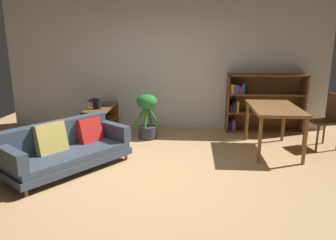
% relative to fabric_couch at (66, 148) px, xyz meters
% --- Properties ---
extents(ground_plane, '(8.16, 8.16, 0.00)m').
position_rel_fabric_couch_xyz_m(ground_plane, '(1.26, -0.24, -0.32)').
color(ground_plane, tan).
extents(back_wall_panel, '(6.80, 0.10, 2.70)m').
position_rel_fabric_couch_xyz_m(back_wall_panel, '(1.26, 2.46, 1.03)').
color(back_wall_panel, silver).
rests_on(back_wall_panel, ground_plane).
extents(fabric_couch, '(1.69, 1.90, 0.73)m').
position_rel_fabric_couch_xyz_m(fabric_couch, '(0.00, 0.00, 0.00)').
color(fabric_couch, brown).
rests_on(fabric_couch, ground_plane).
extents(media_console, '(0.44, 1.10, 0.59)m').
position_rel_fabric_couch_xyz_m(media_console, '(0.06, 1.69, -0.03)').
color(media_console, brown).
rests_on(media_console, ground_plane).
extents(open_laptop, '(0.42, 0.30, 0.11)m').
position_rel_fabric_couch_xyz_m(open_laptop, '(-0.01, 1.91, 0.29)').
color(open_laptop, '#333338').
rests_on(open_laptop, media_console).
extents(desk_speaker, '(0.15, 0.15, 0.21)m').
position_rel_fabric_couch_xyz_m(desk_speaker, '(0.04, 1.52, 0.37)').
color(desk_speaker, black).
rests_on(desk_speaker, media_console).
extents(potted_floor_plant, '(0.51, 0.48, 0.87)m').
position_rel_fabric_couch_xyz_m(potted_floor_plant, '(1.00, 1.56, 0.16)').
color(potted_floor_plant, '#333338').
rests_on(potted_floor_plant, ground_plane).
extents(dining_table, '(0.78, 1.28, 0.78)m').
position_rel_fabric_couch_xyz_m(dining_table, '(3.24, 1.02, 0.37)').
color(dining_table, brown).
rests_on(dining_table, ground_plane).
extents(dining_chair_near, '(0.53, 0.51, 0.96)m').
position_rel_fabric_couch_xyz_m(dining_chair_near, '(4.22, 1.28, 0.21)').
color(dining_chair_near, '#56351E').
rests_on(dining_chair_near, ground_plane).
extents(bookshelf, '(1.57, 0.36, 1.20)m').
position_rel_fabric_couch_xyz_m(bookshelf, '(3.27, 2.27, 0.27)').
color(bookshelf, brown).
rests_on(bookshelf, ground_plane).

